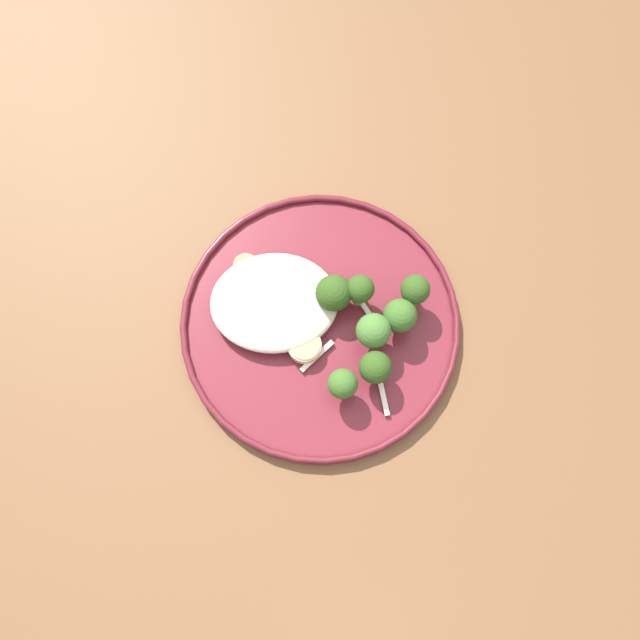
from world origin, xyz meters
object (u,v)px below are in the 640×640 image
at_px(broccoli_floret_right_tilted, 375,368).
at_px(broccoli_floret_front_edge, 334,293).
at_px(seared_scallop_left_edge, 304,342).
at_px(broccoli_floret_beside_noodles, 360,290).
at_px(broccoli_floret_near_rim, 400,316).
at_px(broccoli_floret_rear_charred, 343,384).
at_px(seared_scallop_center_golden, 274,321).
at_px(seared_scallop_half_hidden, 277,302).
at_px(dinner_plate, 320,323).
at_px(seared_scallop_on_noodles, 246,266).
at_px(broccoli_floret_center_pile, 415,291).
at_px(broccoli_floret_tall_stalk, 373,331).
at_px(seared_scallop_tiny_bay, 259,279).

xyz_separation_m(broccoli_floret_right_tilted, broccoli_floret_front_edge, (-0.04, 0.08, -0.00)).
relative_size(seared_scallop_left_edge, broccoli_floret_beside_noodles, 0.72).
height_order(broccoli_floret_near_rim, broccoli_floret_front_edge, broccoli_floret_near_rim).
xyz_separation_m(seared_scallop_left_edge, broccoli_floret_beside_noodles, (0.06, 0.05, 0.02)).
distance_m(broccoli_floret_rear_charred, broccoli_floret_front_edge, 0.09).
relative_size(seared_scallop_center_golden, broccoli_floret_rear_charred, 0.59).
bearing_deg(broccoli_floret_rear_charred, seared_scallop_left_edge, 126.15).
xyz_separation_m(seared_scallop_half_hidden, broccoli_floret_front_edge, (0.06, 0.00, 0.02)).
relative_size(dinner_plate, seared_scallop_left_edge, 8.37).
bearing_deg(broccoli_floret_right_tilted, dinner_plate, 132.30).
xyz_separation_m(dinner_plate, seared_scallop_center_golden, (-0.05, 0.00, 0.01)).
bearing_deg(seared_scallop_left_edge, seared_scallop_on_noodles, 124.79).
xyz_separation_m(dinner_plate, seared_scallop_on_noodles, (-0.08, 0.06, 0.01)).
height_order(seared_scallop_center_golden, broccoli_floret_front_edge, broccoli_floret_front_edge).
bearing_deg(broccoli_floret_center_pile, broccoli_floret_tall_stalk, -137.40).
bearing_deg(broccoli_floret_tall_stalk, seared_scallop_half_hidden, 156.52).
bearing_deg(broccoli_floret_right_tilted, broccoli_floret_rear_charred, -155.07).
bearing_deg(broccoli_floret_front_edge, seared_scallop_half_hidden, -178.94).
relative_size(seared_scallop_tiny_bay, broccoli_floret_beside_noodles, 0.51).
height_order(dinner_plate, broccoli_floret_center_pile, broccoli_floret_center_pile).
relative_size(seared_scallop_center_golden, broccoli_floret_right_tilted, 0.58).
relative_size(broccoli_floret_right_tilted, broccoli_floret_beside_noodles, 1.01).
xyz_separation_m(seared_scallop_on_noodles, broccoli_floret_tall_stalk, (0.13, -0.08, 0.02)).
distance_m(seared_scallop_center_golden, seared_scallop_tiny_bay, 0.05).
xyz_separation_m(seared_scallop_center_golden, broccoli_floret_rear_charred, (0.07, -0.07, 0.02)).
xyz_separation_m(seared_scallop_on_noodles, broccoli_floret_near_rim, (0.16, -0.07, 0.02)).
height_order(broccoli_floret_front_edge, broccoli_floret_beside_noodles, same).
distance_m(seared_scallop_center_golden, seared_scallop_left_edge, 0.04).
xyz_separation_m(seared_scallop_left_edge, broccoli_floret_tall_stalk, (0.07, 0.00, 0.02)).
relative_size(dinner_plate, seared_scallop_half_hidden, 13.02).
distance_m(broccoli_floret_tall_stalk, broccoli_floret_near_rim, 0.03).
relative_size(broccoli_floret_tall_stalk, broccoli_floret_center_pile, 0.99).
height_order(dinner_plate, seared_scallop_half_hidden, seared_scallop_half_hidden).
relative_size(seared_scallop_half_hidden, broccoli_floret_near_rim, 0.45).
bearing_deg(dinner_plate, broccoli_floret_front_edge, 56.10).
xyz_separation_m(broccoli_floret_near_rim, broccoli_floret_center_pile, (0.02, 0.03, 0.00)).
distance_m(seared_scallop_left_edge, seared_scallop_tiny_bay, 0.08).
xyz_separation_m(seared_scallop_half_hidden, seared_scallop_left_edge, (0.03, -0.04, -0.00)).
bearing_deg(broccoli_floret_front_edge, broccoli_floret_beside_noodles, 4.62).
xyz_separation_m(seared_scallop_half_hidden, broccoli_floret_near_rim, (0.12, -0.03, 0.02)).
bearing_deg(dinner_plate, seared_scallop_left_edge, -125.87).
height_order(broccoli_floret_rear_charred, broccoli_floret_front_edge, same).
bearing_deg(dinner_plate, broccoli_floret_center_pile, 11.66).
bearing_deg(broccoli_floret_rear_charred, broccoli_floret_tall_stalk, 57.60).
distance_m(dinner_plate, seared_scallop_half_hidden, 0.05).
bearing_deg(broccoli_floret_right_tilted, seared_scallop_on_noodles, 136.95).
bearing_deg(dinner_plate, seared_scallop_tiny_bay, 143.07).
bearing_deg(seared_scallop_center_golden, broccoli_floret_beside_noodles, 14.98).
relative_size(seared_scallop_tiny_bay, broccoli_floret_front_edge, 0.51).
distance_m(broccoli_floret_rear_charred, broccoli_floret_center_pile, 0.12).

